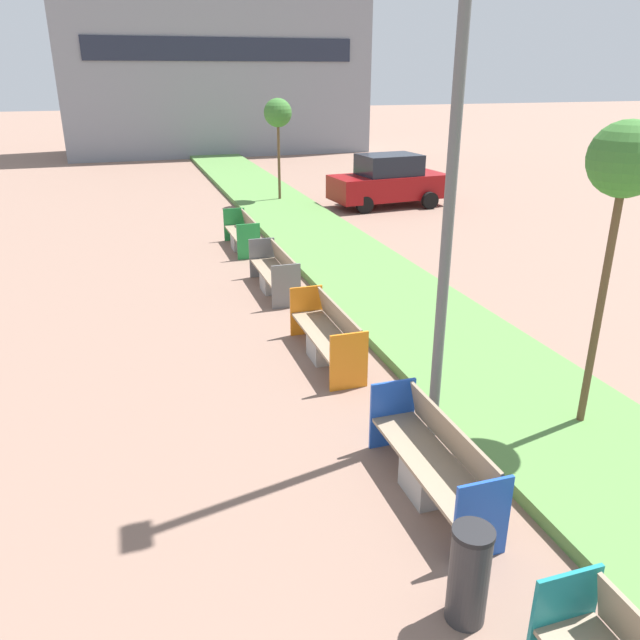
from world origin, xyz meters
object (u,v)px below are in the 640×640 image
Objects in this scene: bench_orange_frame at (328,338)px; street_lamp_post at (457,105)px; bench_grey_frame at (275,275)px; litter_bin at (469,575)px; bench_green_frame at (243,236)px; parked_car_distant at (388,181)px; bench_blue_frame at (433,466)px; sapling_tree_near at (625,167)px; sapling_tree_far at (278,114)px.

bench_orange_frame is 0.30× the size of street_lamp_post.
bench_orange_frame is 3.75m from bench_grey_frame.
bench_grey_frame is 2.33× the size of litter_bin.
bench_green_frame is 2.14× the size of litter_bin.
bench_orange_frame is 5.64m from litter_bin.
parked_car_distant is at bearing 34.31° from bench_green_frame.
bench_blue_frame is 0.52× the size of parked_car_distant.
sapling_tree_near is (2.57, 0.62, 3.21)m from bench_blue_frame.
sapling_tree_near is (2.57, -3.28, 3.21)m from bench_orange_frame.
bench_grey_frame is 10.44m from sapling_tree_far.
parked_car_distant is (6.22, 11.75, 0.54)m from bench_orange_frame.
parked_car_distant is (6.22, 8.00, 0.54)m from bench_grey_frame.
bench_blue_frame is at bearing -90.02° from bench_orange_frame.
bench_green_frame is (-0.00, 11.41, -0.00)m from bench_blue_frame.
litter_bin is at bearing -92.39° from bench_green_frame.
sapling_tree_near reaches higher than parked_car_distant.
bench_grey_frame is 0.56× the size of sapling_tree_near.
bench_orange_frame is 7.51m from bench_green_frame.
litter_bin is (-0.55, -1.72, 0.12)m from bench_blue_frame.
bench_blue_frame is 1.81m from litter_bin.
bench_green_frame is (-0.00, 7.51, -0.01)m from bench_orange_frame.
sapling_tree_far is at bearing 90.00° from sapling_tree_near.
sapling_tree_near reaches higher than bench_orange_frame.
bench_blue_frame and bench_orange_frame have the same top height.
parked_car_distant is at bearing 52.16° from bench_grey_frame.
parked_car_distant is at bearing 68.72° from litter_bin.
bench_orange_frame is at bearing 128.10° from sapling_tree_near.
parked_car_distant is at bearing 68.34° from bench_blue_frame.
parked_car_distant is at bearing -25.16° from sapling_tree_far.
bench_orange_frame is (0.00, 3.90, 0.00)m from bench_blue_frame.
bench_blue_frame is 0.60× the size of sapling_tree_far.
bench_green_frame is at bearing 93.42° from street_lamp_post.
street_lamp_post is at bearing -77.36° from bench_orange_frame.
bench_orange_frame and bench_grey_frame have the same top height.
bench_green_frame is 0.56× the size of sapling_tree_far.
sapling_tree_near is at bearing -69.92° from bench_grey_frame.
bench_blue_frame is 7.65m from bench_grey_frame.
street_lamp_post is (0.61, -2.72, 3.90)m from bench_orange_frame.
sapling_tree_far is at bearing 83.09° from street_lamp_post.
sapling_tree_near is 16.75m from sapling_tree_far.
street_lamp_post reaches higher than bench_blue_frame.
street_lamp_post reaches higher than parked_car_distant.
sapling_tree_far is at bearing 149.88° from parked_car_distant.
bench_grey_frame is 8.15m from sapling_tree_near.
bench_orange_frame is at bearing -122.82° from parked_car_distant.
sapling_tree_far reaches higher than bench_green_frame.
sapling_tree_far is at bearing 75.18° from bench_grey_frame.
bench_orange_frame is 0.57× the size of sapling_tree_near.
sapling_tree_near is (3.12, 2.34, 3.09)m from litter_bin.
bench_orange_frame is at bearing 102.64° from street_lamp_post.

